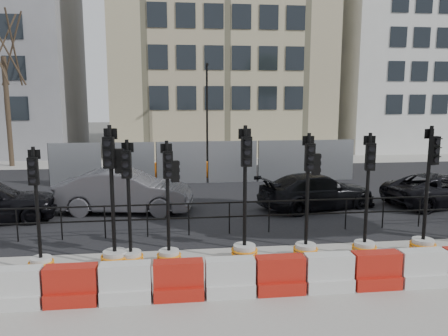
{
  "coord_description": "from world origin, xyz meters",
  "views": [
    {
      "loc": [
        -1.67,
        -11.19,
        4.07
      ],
      "look_at": [
        0.06,
        3.0,
        1.72
      ],
      "focal_mm": 35.0,
      "sensor_mm": 36.0,
      "label": 1
    }
  ],
  "objects": [
    {
      "name": "sidewalk_far",
      "position": [
        0.0,
        16.0,
        0.01
      ],
      "size": [
        40.0,
        4.0,
        0.02
      ],
      "primitive_type": "cube",
      "color": "gray",
      "rests_on": "ground"
    },
    {
      "name": "traffic_signal_f",
      "position": [
        1.67,
        -0.98,
        0.76
      ],
      "size": [
        0.63,
        0.63,
        3.19
      ],
      "rotation": [
        0.0,
        0.0,
        -0.02
      ],
      "color": "#BABAB6",
      "rests_on": "ground"
    },
    {
      "name": "ground",
      "position": [
        0.0,
        0.0,
        0.0
      ],
      "size": [
        120.0,
        120.0,
        0.0
      ],
      "primitive_type": "plane",
      "color": "#51514C",
      "rests_on": "ground"
    },
    {
      "name": "barrier_row",
      "position": [
        0.0,
        -2.8,
        0.37
      ],
      "size": [
        16.75,
        0.5,
        0.8
      ],
      "color": "#B72C0E",
      "rests_on": "ground"
    },
    {
      "name": "sidewalk_near",
      "position": [
        0.0,
        -3.0,
        0.01
      ],
      "size": [
        40.0,
        6.0,
        0.02
      ],
      "primitive_type": "cube",
      "color": "gray",
      "rests_on": "ground"
    },
    {
      "name": "traffic_signal_d",
      "position": [
        -1.76,
        -0.96,
        0.73
      ],
      "size": [
        0.6,
        0.6,
        3.05
      ],
      "rotation": [
        0.0,
        0.0,
        0.19
      ],
      "color": "#BABAB6",
      "rests_on": "ground"
    },
    {
      "name": "traffic_signal_g",
      "position": [
        3.2,
        -1.01,
        0.66
      ],
      "size": [
        0.63,
        0.63,
        3.18
      ],
      "rotation": [
        0.0,
        0.0,
        -0.21
      ],
      "color": "#BABAB6",
      "rests_on": "ground"
    },
    {
      "name": "building_white",
      "position": [
        17.0,
        21.99,
        8.0
      ],
      "size": [
        12.0,
        9.06,
        16.0
      ],
      "color": "silver",
      "rests_on": "ground"
    },
    {
      "name": "lamp_post_far",
      "position": [
        0.5,
        14.98,
        3.22
      ],
      "size": [
        0.12,
        0.56,
        6.0
      ],
      "color": "black",
      "rests_on": "ground"
    },
    {
      "name": "traffic_signal_b",
      "position": [
        -3.06,
        -0.99,
        0.82
      ],
      "size": [
        0.67,
        0.67,
        3.43
      ],
      "rotation": [
        0.0,
        0.0,
        -0.16
      ],
      "color": "#BABAB6",
      "rests_on": "ground"
    },
    {
      "name": "car_d",
      "position": [
        8.36,
        3.73,
        0.61
      ],
      "size": [
        3.79,
        5.19,
        1.21
      ],
      "primitive_type": "imported",
      "rotation": [
        0.0,
        0.0,
        1.78
      ],
      "color": "black",
      "rests_on": "ground"
    },
    {
      "name": "traffic_signal_a",
      "position": [
        -4.75,
        -1.06,
        0.61
      ],
      "size": [
        0.58,
        0.58,
        2.96
      ],
      "rotation": [
        0.0,
        0.0,
        0.02
      ],
      "color": "#BABAB6",
      "rests_on": "ground"
    },
    {
      "name": "traffic_signal_e",
      "position": [
        0.1,
        -0.93,
        0.7
      ],
      "size": [
        0.67,
        0.67,
        3.39
      ],
      "rotation": [
        0.0,
        0.0,
        0.08
      ],
      "color": "#BABAB6",
      "rests_on": "ground"
    },
    {
      "name": "kerb_railing",
      "position": [
        0.0,
        1.2,
        0.69
      ],
      "size": [
        18.0,
        0.04,
        1.0
      ],
      "color": "black",
      "rests_on": "ground"
    },
    {
      "name": "car_c",
      "position": [
        3.59,
        3.84,
        0.64
      ],
      "size": [
        3.99,
        5.33,
        1.29
      ],
      "primitive_type": "imported",
      "rotation": [
        0.0,
        0.0,
        1.83
      ],
      "color": "black",
      "rests_on": "ground"
    },
    {
      "name": "traffic_signal_h",
      "position": [
        4.79,
        -1.03,
        0.69
      ],
      "size": [
        0.66,
        0.66,
        3.35
      ],
      "rotation": [
        0.0,
        0.0,
        0.32
      ],
      "color": "#BABAB6",
      "rests_on": "ground"
    },
    {
      "name": "road",
      "position": [
        0.0,
        7.0,
        0.01
      ],
      "size": [
        40.0,
        14.0,
        0.03
      ],
      "primitive_type": "cube",
      "color": "black",
      "rests_on": "ground"
    },
    {
      "name": "tree_bare_far",
      "position": [
        -11.0,
        15.5,
        6.65
      ],
      "size": [
        2.0,
        2.0,
        9.0
      ],
      "color": "#473828",
      "rests_on": "ground"
    },
    {
      "name": "building_cream",
      "position": [
        2.0,
        21.99,
        9.0
      ],
      "size": [
        15.0,
        10.06,
        18.0
      ],
      "color": "#B8B087",
      "rests_on": "ground"
    },
    {
      "name": "traffic_signal_c",
      "position": [
        -2.69,
        -0.96,
        0.64
      ],
      "size": [
        0.61,
        0.61,
        3.08
      ],
      "rotation": [
        0.0,
        0.0,
        -0.14
      ],
      "color": "#BABAB6",
      "rests_on": "ground"
    },
    {
      "name": "car_b",
      "position": [
        -3.31,
        4.13,
        0.77
      ],
      "size": [
        2.89,
        5.1,
        1.53
      ],
      "primitive_type": "imported",
      "rotation": [
        0.0,
        0.0,
        1.43
      ],
      "color": "#48484D",
      "rests_on": "ground"
    },
    {
      "name": "heras_fencing",
      "position": [
        -0.49,
        9.71,
        0.71
      ],
      "size": [
        14.33,
        1.72,
        2.0
      ],
      "color": "gray",
      "rests_on": "ground"
    }
  ]
}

